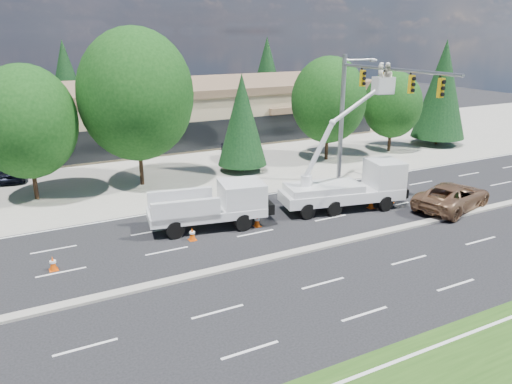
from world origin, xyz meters
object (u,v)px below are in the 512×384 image
bucket_truck (353,179)px  utility_pickup (215,209)px  minivan (453,196)px  signal_mast (363,101)px

bucket_truck → utility_pickup: bearing=-175.4°
utility_pickup → minivan: bearing=-5.5°
signal_mast → bucket_truck: 5.87m
signal_mast → bucket_truck: bearing=-133.3°
bucket_truck → minivan: 6.24m
bucket_truck → minivan: (5.38, -2.96, -1.05)m
signal_mast → utility_pickup: (-11.56, -1.89, -5.04)m
signal_mast → minivan: bearing=-66.7°
minivan → utility_pickup: bearing=58.8°
signal_mast → utility_pickup: bearing=-170.7°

